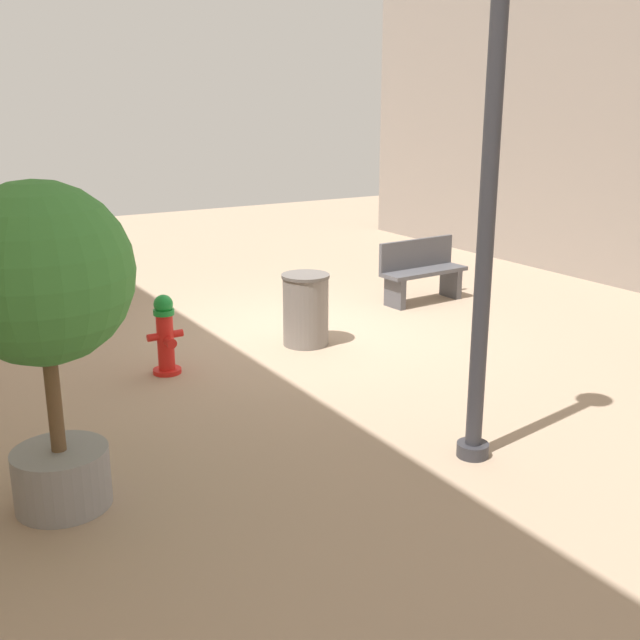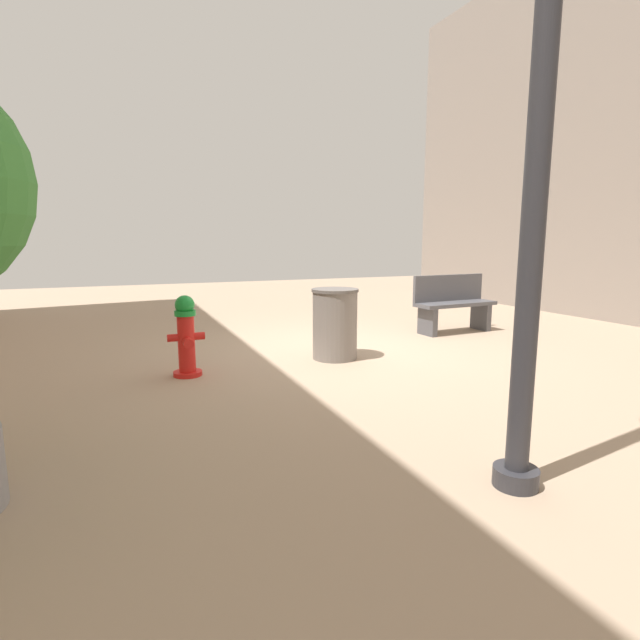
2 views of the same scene
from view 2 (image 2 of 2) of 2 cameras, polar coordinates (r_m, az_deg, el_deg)
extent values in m
plane|color=tan|center=(6.91, 2.79, -3.44)|extent=(23.40, 23.40, 0.00)
cylinder|color=red|center=(5.79, -15.18, -6.02)|extent=(0.32, 0.32, 0.05)
cylinder|color=red|center=(5.71, -15.33, -2.68)|extent=(0.19, 0.19, 0.64)
cylinder|color=#198C33|center=(5.65, -15.48, 0.80)|extent=(0.24, 0.24, 0.06)
sphere|color=#198C33|center=(5.64, -15.52, 1.70)|extent=(0.22, 0.22, 0.22)
cylinder|color=red|center=(5.72, -13.97, -1.83)|extent=(0.13, 0.09, 0.09)
cylinder|color=red|center=(5.68, -16.76, -2.01)|extent=(0.13, 0.09, 0.09)
cylinder|color=red|center=(5.56, -15.14, -2.62)|extent=(0.11, 0.14, 0.11)
cube|color=#4C4C51|center=(8.81, 18.25, 0.37)|extent=(0.12, 0.40, 0.45)
cube|color=#4C4C51|center=(8.06, 12.44, -0.18)|extent=(0.12, 0.40, 0.45)
cube|color=#4C4C51|center=(8.39, 15.55, 1.83)|extent=(1.44, 0.52, 0.06)
cube|color=#4C4C51|center=(8.50, 14.77, 3.65)|extent=(1.42, 0.14, 0.44)
cylinder|color=#2D2D33|center=(3.44, 21.87, -16.63)|extent=(0.28, 0.28, 0.12)
cylinder|color=#2D2D33|center=(3.15, 24.16, 17.98)|extent=(0.14, 0.14, 3.85)
cylinder|color=slate|center=(6.31, 1.75, -0.63)|extent=(0.57, 0.57, 0.87)
cylinder|color=#5B5551|center=(6.24, 1.77, 3.48)|extent=(0.60, 0.60, 0.04)
camera|label=1|loc=(3.45, -162.63, 16.54)|focal=42.79mm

